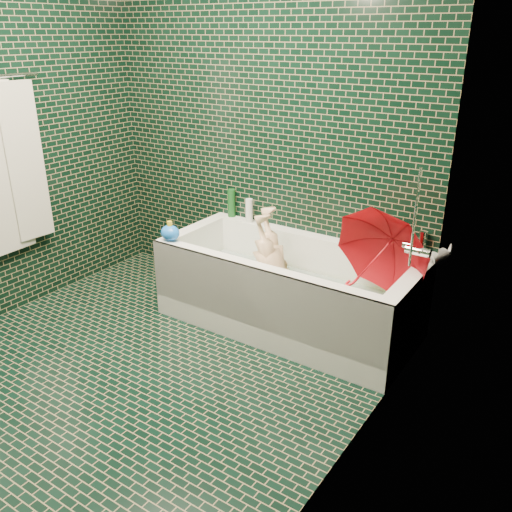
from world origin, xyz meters
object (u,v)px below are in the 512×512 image
Objects in this scene: bathtub at (287,297)px; child at (277,279)px; bath_toy at (170,232)px; rubber_duck at (401,251)px; umbrella at (374,260)px.

child is at bearing 163.00° from bathtub.
bathtub reaches higher than child.
rubber_duck is at bearing 43.83° from bath_toy.
bathtub is 0.71m from umbrella.
umbrella reaches higher than rubber_duck.
child is 0.84m from rubber_duck.
rubber_duck is (0.06, 0.32, -0.03)m from umbrella.
bath_toy reaches higher than rubber_duck.
rubber_duck is at bearing 95.30° from child.
rubber_duck is 1.52m from bath_toy.
rubber_duck is (0.64, 0.32, 0.38)m from bathtub.
umbrella is 5.25× the size of rubber_duck.
child is 1.63× the size of umbrella.
bath_toy is (-0.75, -0.29, 0.40)m from bathtub.
bath_toy is (-1.39, -0.61, 0.02)m from rubber_duck.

